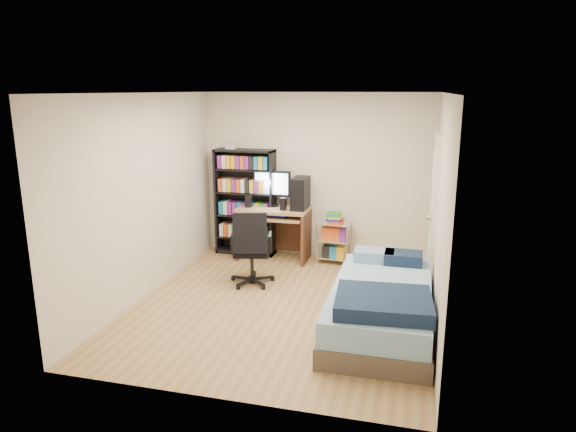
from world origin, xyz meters
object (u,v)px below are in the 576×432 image
(office_chair, at_px, (252,261))
(computer_desk, at_px, (281,212))
(media_shelf, at_px, (245,201))
(bed, at_px, (381,305))

(office_chair, bearing_deg, computer_desk, 72.15)
(media_shelf, relative_size, bed, 0.80)
(computer_desk, bearing_deg, office_chair, -94.58)
(media_shelf, height_order, computer_desk, media_shelf)
(computer_desk, xyz_separation_m, office_chair, (-0.09, -1.17, -0.40))
(computer_desk, bearing_deg, bed, -50.88)
(bed, bearing_deg, office_chair, 153.19)
(bed, bearing_deg, media_shelf, 136.57)
(computer_desk, bearing_deg, media_shelf, 170.71)
(office_chair, distance_m, bed, 1.99)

